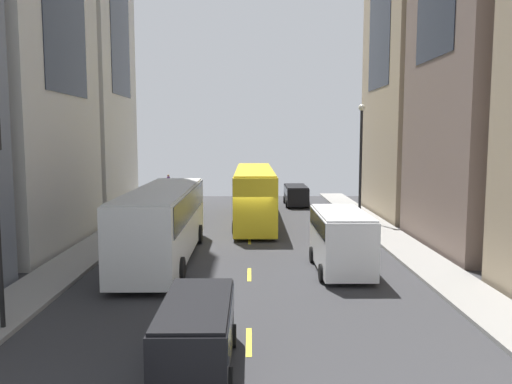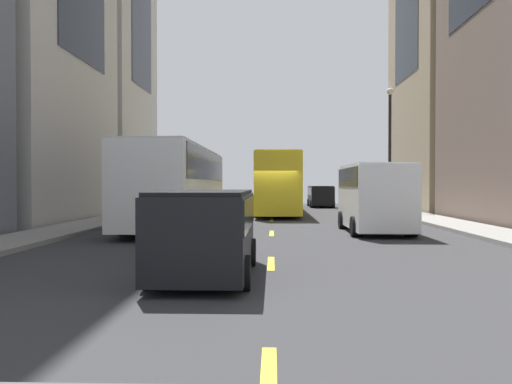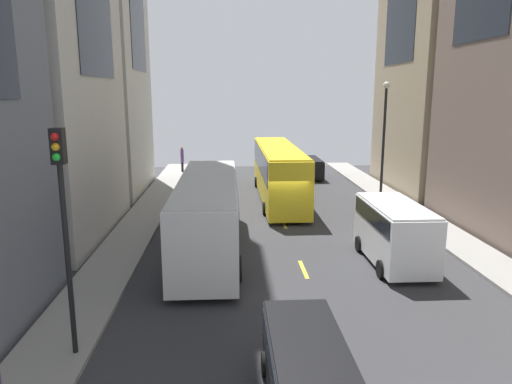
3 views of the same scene
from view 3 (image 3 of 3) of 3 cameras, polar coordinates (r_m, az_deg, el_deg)
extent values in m
plane|color=#333335|center=(26.35, 3.37, -3.80)|extent=(42.07, 42.07, 0.00)
cube|color=gray|center=(26.62, -13.91, -3.81)|extent=(2.19, 44.00, 0.15)
cube|color=gray|center=(28.35, 19.55, -3.20)|extent=(2.19, 44.00, 0.15)
cube|color=yellow|center=(13.59, 10.58, -19.82)|extent=(0.16, 2.00, 0.01)
cube|color=yellow|center=(19.76, 5.73, -9.24)|extent=(0.16, 2.00, 0.01)
cube|color=yellow|center=(26.35, 3.37, -3.79)|extent=(0.16, 2.00, 0.01)
cube|color=yellow|center=(33.11, 1.98, -0.54)|extent=(0.16, 2.00, 0.01)
cube|color=yellow|center=(39.95, 1.06, 1.61)|extent=(0.16, 2.00, 0.01)
cube|color=yellow|center=(46.84, 0.42, 3.13)|extent=(0.16, 2.00, 0.01)
cube|color=silver|center=(21.53, -5.79, -2.53)|extent=(2.55, 11.84, 3.00)
cube|color=black|center=(21.34, -5.84, -0.31)|extent=(2.60, 10.90, 1.20)
cube|color=beige|center=(21.20, -5.88, 1.51)|extent=(2.45, 11.37, 0.08)
cylinder|color=black|center=(25.47, -8.03, -3.28)|extent=(0.46, 1.00, 1.00)
cylinder|color=black|center=(25.38, -2.74, -3.23)|extent=(0.46, 1.00, 1.00)
cylinder|color=black|center=(18.52, -9.86, -9.20)|extent=(0.46, 1.00, 1.00)
cylinder|color=black|center=(18.39, -2.49, -9.18)|extent=(0.46, 1.00, 1.00)
cube|color=yellow|center=(32.11, 2.68, 2.44)|extent=(2.45, 13.91, 3.30)
cube|color=black|center=(31.98, 2.70, 3.95)|extent=(2.50, 12.80, 1.48)
cube|color=gold|center=(31.88, 2.71, 5.44)|extent=(2.35, 13.36, 0.08)
cylinder|color=black|center=(36.51, 0.20, 1.24)|extent=(0.44, 0.76, 0.76)
cylinder|color=black|center=(36.71, 3.72, 1.27)|extent=(0.44, 0.76, 0.76)
cylinder|color=black|center=(28.10, 1.27, -1.99)|extent=(0.44, 0.76, 0.76)
cylinder|color=black|center=(28.36, 5.82, -1.92)|extent=(0.44, 0.76, 0.76)
cube|color=white|center=(20.76, 16.31, -4.72)|extent=(2.05, 5.11, 2.30)
cube|color=black|center=(20.56, 16.43, -2.70)|extent=(2.09, 4.70, 0.69)
cube|color=silver|center=(20.46, 16.50, -1.52)|extent=(1.97, 4.90, 0.08)
cylinder|color=black|center=(22.20, 12.50, -6.11)|extent=(0.37, 0.72, 0.72)
cylinder|color=black|center=(22.78, 17.09, -5.90)|extent=(0.37, 0.72, 0.72)
cylinder|color=black|center=(19.35, 15.04, -8.95)|extent=(0.37, 0.72, 0.72)
cylinder|color=black|center=(20.01, 20.23, -8.59)|extent=(0.37, 0.72, 0.72)
cube|color=black|center=(40.61, 6.45, 2.95)|extent=(1.73, 4.50, 1.41)
cube|color=black|center=(40.56, 6.46, 3.45)|extent=(1.76, 4.14, 0.59)
cube|color=black|center=(40.51, 6.48, 3.99)|extent=(1.66, 4.32, 0.08)
cylinder|color=black|center=(41.94, 5.04, 2.48)|extent=(0.31, 0.62, 0.62)
cylinder|color=black|center=(42.20, 7.18, 2.49)|extent=(0.31, 0.62, 0.62)
cylinder|color=black|center=(39.22, 5.63, 1.81)|extent=(0.31, 0.62, 0.62)
cylinder|color=black|center=(39.50, 7.91, 1.83)|extent=(0.31, 0.62, 0.62)
cube|color=black|center=(11.52, 6.16, -20.71)|extent=(1.71, 4.25, 1.47)
cube|color=black|center=(11.33, 6.20, -19.11)|extent=(1.74, 3.91, 0.62)
cube|color=black|center=(11.13, 6.25, -17.35)|extent=(1.64, 4.08, 0.08)
cylinder|color=black|center=(12.86, 1.40, -19.99)|extent=(0.31, 0.62, 0.62)
cylinder|color=black|center=(13.07, 8.72, -19.58)|extent=(0.31, 0.62, 0.62)
cylinder|color=black|center=(43.16, -8.85, 2.97)|extent=(0.21, 0.21, 0.79)
cylinder|color=#593372|center=(43.02, -8.89, 4.30)|extent=(0.28, 0.28, 1.24)
sphere|color=#8C6647|center=(42.93, -8.92, 5.26)|extent=(0.20, 0.20, 0.20)
cylinder|color=black|center=(13.49, -21.69, -7.83)|extent=(0.14, 0.14, 5.19)
cube|color=black|center=(12.83, -22.72, 5.11)|extent=(0.32, 0.32, 0.90)
sphere|color=red|center=(12.65, -23.07, 6.15)|extent=(0.20, 0.20, 0.20)
sphere|color=orange|center=(12.67, -22.98, 5.02)|extent=(0.20, 0.20, 0.20)
sphere|color=green|center=(12.70, -22.89, 3.89)|extent=(0.20, 0.20, 0.20)
cylinder|color=black|center=(32.99, 15.08, 5.67)|extent=(0.18, 0.18, 7.27)
sphere|color=silver|center=(32.82, 15.44, 12.30)|extent=(0.44, 0.44, 0.44)
camera|label=1|loc=(4.22, 123.24, -25.42)|focal=35.91mm
camera|label=2|loc=(6.06, 74.92, -58.54)|focal=35.22mm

